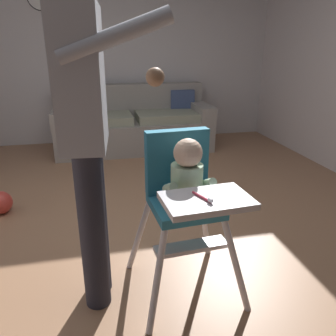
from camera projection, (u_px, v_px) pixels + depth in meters
The scene contains 6 objects.
ground at pixel (140, 236), 2.65m from camera, with size 6.33×7.13×0.10m, color #9E7050.
wall_far at pixel (110, 51), 4.75m from camera, with size 5.53×0.06×2.59m, color silver.
couch at pixel (134, 125), 4.65m from camera, with size 2.10×0.86×0.86m.
high_chair at pixel (185, 188), 1.80m from camera, with size 0.65×0.76×0.94m.
adult_standing at pixel (87, 130), 1.62m from camera, with size 0.51×0.53×1.73m.
toy_ball at pixel (0, 203), 2.87m from camera, with size 0.20×0.20×0.20m, color #D13D33.
Camera 1 is at (-0.28, -2.30, 1.37)m, focal length 35.71 mm.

